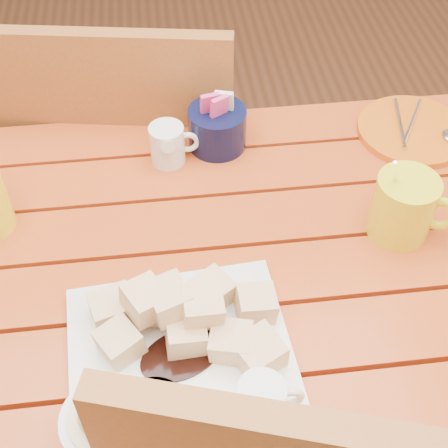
{
  "coord_description": "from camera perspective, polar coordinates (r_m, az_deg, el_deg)",
  "views": [
    {
      "loc": [
        -0.02,
        -0.56,
        1.48
      ],
      "look_at": [
        0.06,
        0.04,
        0.82
      ],
      "focal_mm": 50.0,
      "sensor_mm": 36.0,
      "label": 1
    }
  ],
  "objects": [
    {
      "name": "sugar_caddy",
      "position": [
        1.1,
        -0.62,
        8.84
      ],
      "size": [
        0.1,
        0.1,
        0.11
      ],
      "color": "black",
      "rests_on": "table"
    },
    {
      "name": "coffee_mug_right",
      "position": [
        0.98,
        16.24,
        1.54
      ],
      "size": [
        0.13,
        0.09,
        0.16
      ],
      "rotation": [
        0.0,
        0.0,
        -0.39
      ],
      "color": "yellow",
      "rests_on": "table"
    },
    {
      "name": "chair_far",
      "position": [
        1.43,
        -7.97,
        4.99
      ],
      "size": [
        0.51,
        0.51,
        0.93
      ],
      "rotation": [
        0.0,
        0.0,
        2.97
      ],
      "color": "brown",
      "rests_on": "ground"
    },
    {
      "name": "orange_saucer",
      "position": [
        1.2,
        16.95,
        8.16
      ],
      "size": [
        0.2,
        0.2,
        0.02
      ],
      "rotation": [
        0.0,
        0.0,
        -0.38
      ],
      "color": "#D25E12",
      "rests_on": "table"
    },
    {
      "name": "cream_pitcher",
      "position": [
        1.08,
        -5.11,
        7.33
      ],
      "size": [
        0.09,
        0.07,
        0.07
      ],
      "rotation": [
        0.0,
        0.0,
        -0.02
      ],
      "color": "white",
      "rests_on": "table"
    },
    {
      "name": "table",
      "position": [
        1.01,
        -2.97,
        -8.89
      ],
      "size": [
        1.2,
        0.79,
        0.75
      ],
      "color": "#AF3A16",
      "rests_on": "ground"
    },
    {
      "name": "dessert_plate",
      "position": [
        0.8,
        -4.98,
        -12.89
      ],
      "size": [
        0.31,
        0.31,
        0.12
      ],
      "rotation": [
        0.0,
        0.0,
        0.07
      ],
      "color": "white",
      "rests_on": "table"
    }
  ]
}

